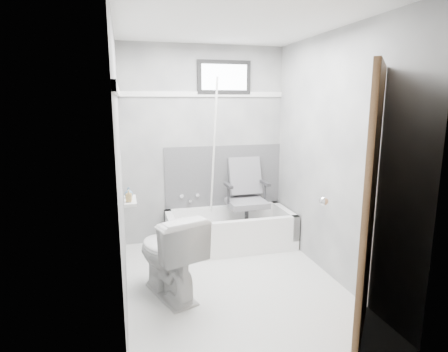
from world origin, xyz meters
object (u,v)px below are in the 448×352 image
object	(u,v)px
office_chair	(247,197)
soap_bottle_a	(129,196)
door	(431,216)
bathtub	(230,230)
soap_bottle_b	(129,192)
toilet	(169,255)

from	to	relation	value
office_chair	soap_bottle_a	size ratio (longest dim) A/B	9.15
office_chair	door	world-z (taller)	door
bathtub	soap_bottle_a	xyz separation A→B (m)	(-1.17, -1.01, 0.76)
door	soap_bottle_b	world-z (taller)	door
bathtub	soap_bottle_b	world-z (taller)	soap_bottle_b
soap_bottle_a	soap_bottle_b	xyz separation A→B (m)	(0.00, 0.14, -0.01)
office_chair	soap_bottle_b	distance (m)	1.71
door	soap_bottle_a	xyz separation A→B (m)	(-1.92, 1.20, -0.03)
door	soap_bottle_b	size ratio (longest dim) A/B	20.87
toilet	soap_bottle_b	size ratio (longest dim) A/B	8.27
soap_bottle_a	office_chair	bearing A→B (deg)	37.17
office_chair	soap_bottle_b	world-z (taller)	office_chair
office_chair	door	bearing A→B (deg)	-77.89
toilet	door	size ratio (longest dim) A/B	0.40
toilet	soap_bottle_a	bearing A→B (deg)	-13.54
bathtub	soap_bottle_b	distance (m)	1.64
bathtub	soap_bottle_a	distance (m)	1.72
toilet	soap_bottle_b	bearing A→B (deg)	-37.92
toilet	door	world-z (taller)	door
soap_bottle_b	soap_bottle_a	bearing A→B (deg)	-90.00
office_chair	door	size ratio (longest dim) A/B	0.47
bathtub	office_chair	size ratio (longest dim) A/B	1.61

